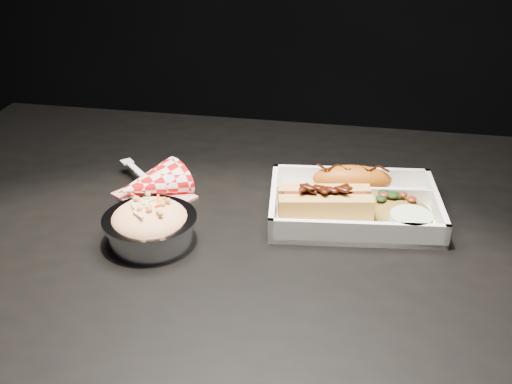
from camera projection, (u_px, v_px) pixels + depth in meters
dining_table at (245, 268)px, 1.00m from camera, size 1.20×0.80×0.75m
food_tray at (353, 208)px, 0.97m from camera, size 0.27×0.21×0.04m
fried_pastry at (352, 180)px, 1.01m from camera, size 0.13×0.06×0.05m
hotdog at (325, 203)px, 0.94m from camera, size 0.14×0.08×0.06m
fried_rice_mound at (399, 206)px, 0.95m from camera, size 0.11×0.09×0.03m
cupcake_liner at (410, 224)px, 0.90m from camera, size 0.06×0.06×0.03m
foil_coleslaw_cup at (150, 224)px, 0.89m from camera, size 0.13×0.13×0.07m
napkin_fork at (150, 184)px, 1.02m from camera, size 0.16×0.16×0.10m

